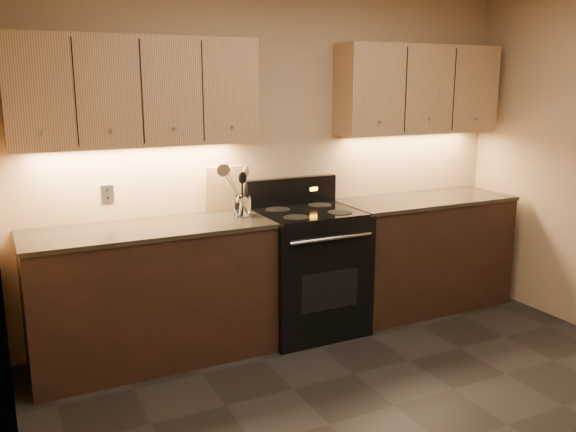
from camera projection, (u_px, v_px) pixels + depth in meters
name	position (u px, v px, depth m)	size (l,w,h in m)	color
wall_back	(280.00, 157.00, 4.66)	(4.00, 0.04, 2.60)	tan
wall_left	(1.00, 254.00, 2.04)	(0.04, 4.00, 2.60)	tan
counter_left	(152.00, 294.00, 4.10)	(1.62, 0.62, 0.93)	black
counter_right	(422.00, 252.00, 5.09)	(1.46, 0.62, 0.93)	black
stove	(308.00, 269.00, 4.59)	(0.76, 0.68, 1.14)	black
upper_cab_left	(136.00, 92.00, 3.94)	(1.60, 0.30, 0.70)	tan
upper_cab_right	(418.00, 89.00, 4.93)	(1.44, 0.30, 0.70)	tan
outlet_plate	(107.00, 194.00, 4.13)	(0.09, 0.01, 0.12)	#B2B5BA
utensil_crock	(242.00, 206.00, 4.31)	(0.15, 0.15, 0.15)	white
cutting_board	(223.00, 189.00, 4.46)	(0.27, 0.02, 0.34)	tan
wooden_spoon	(240.00, 191.00, 4.26)	(0.06, 0.06, 0.34)	tan
black_spoon	(241.00, 193.00, 4.31)	(0.06, 0.06, 0.30)	black
steel_spatula	(246.00, 186.00, 4.29)	(0.08, 0.08, 0.39)	silver
steel_skimmer	(248.00, 187.00, 4.28)	(0.09, 0.09, 0.39)	silver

